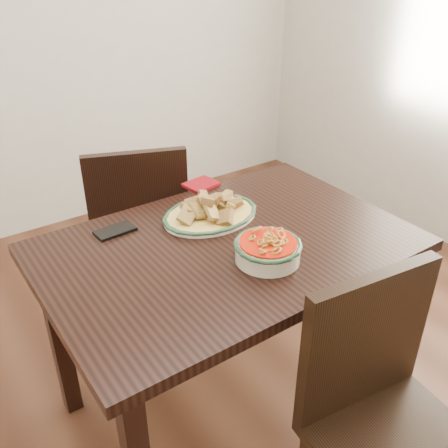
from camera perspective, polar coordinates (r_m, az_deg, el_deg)
floor at (r=2.21m, az=0.19°, el=-17.55°), size 3.50×3.50×0.00m
wall_back at (r=3.11m, az=-20.17°, el=22.21°), size 3.50×0.10×2.60m
dining_table at (r=1.71m, az=0.38°, el=-4.86°), size 1.21×0.81×0.75m
chair_far at (r=2.30m, az=-9.66°, el=-0.02°), size 0.54×0.54×0.89m
chair_near at (r=1.53m, az=17.78°, el=-19.70°), size 0.47×0.47×0.89m
fish_plate at (r=1.78m, az=-1.60°, el=2.03°), size 0.35×0.28×0.11m
noodle_bowl at (r=1.55m, az=5.03°, el=-2.73°), size 0.21×0.21×0.08m
smartphone at (r=1.75m, az=-12.35°, el=-0.75°), size 0.14×0.08×0.01m
napkin at (r=2.04m, az=-2.64°, el=4.54°), size 0.14×0.12×0.01m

